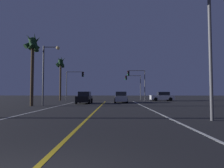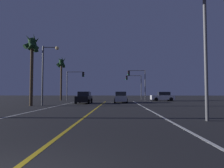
{
  "view_description": "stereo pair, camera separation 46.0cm",
  "coord_description": "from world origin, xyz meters",
  "px_view_note": "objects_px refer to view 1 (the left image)",
  "views": [
    {
      "loc": [
        1.6,
        -2.39,
        1.54
      ],
      "look_at": [
        1.23,
        27.91,
        2.96
      ],
      "focal_mm": 29.82,
      "sensor_mm": 36.0,
      "label": 1
    },
    {
      "loc": [
        2.06,
        -2.39,
        1.54
      ],
      "look_at": [
        1.23,
        27.91,
        2.96
      ],
      "focal_mm": 29.82,
      "sensor_mm": 36.0,
      "label": 2
    }
  ],
  "objects_px": {
    "car_ahead_far": "(121,97)",
    "palm_tree_left_mid": "(33,48)",
    "car_oncoming": "(84,98)",
    "traffic_light_near_right": "(136,78)",
    "street_lamp_left_mid": "(47,67)",
    "traffic_light_far_right": "(133,82)",
    "palm_tree_left_far": "(61,65)",
    "car_crossing_side": "(162,97)",
    "street_lamp_right_near": "(200,35)",
    "traffic_light_near_left": "(75,79)"
  },
  "relations": [
    {
      "from": "car_ahead_far",
      "to": "palm_tree_left_mid",
      "type": "height_order",
      "value": "palm_tree_left_mid"
    },
    {
      "from": "car_oncoming",
      "to": "traffic_light_near_right",
      "type": "relative_size",
      "value": 0.76
    },
    {
      "from": "car_oncoming",
      "to": "street_lamp_left_mid",
      "type": "bearing_deg",
      "value": -40.07
    },
    {
      "from": "car_oncoming",
      "to": "traffic_light_far_right",
      "type": "height_order",
      "value": "traffic_light_far_right"
    },
    {
      "from": "traffic_light_near_right",
      "to": "palm_tree_left_far",
      "type": "xyz_separation_m",
      "value": [
        -14.85,
        3.14,
        2.84
      ]
    },
    {
      "from": "car_oncoming",
      "to": "traffic_light_far_right",
      "type": "relative_size",
      "value": 0.83
    },
    {
      "from": "car_crossing_side",
      "to": "street_lamp_left_mid",
      "type": "distance_m",
      "value": 21.85
    },
    {
      "from": "car_ahead_far",
      "to": "street_lamp_right_near",
      "type": "bearing_deg",
      "value": -168.4
    },
    {
      "from": "traffic_light_near_right",
      "to": "car_oncoming",
      "type": "bearing_deg",
      "value": 40.28
    },
    {
      "from": "car_oncoming",
      "to": "street_lamp_right_near",
      "type": "relative_size",
      "value": 0.58
    },
    {
      "from": "car_oncoming",
      "to": "palm_tree_left_mid",
      "type": "relative_size",
      "value": 0.51
    },
    {
      "from": "car_ahead_far",
      "to": "palm_tree_left_far",
      "type": "height_order",
      "value": "palm_tree_left_far"
    },
    {
      "from": "traffic_light_near_left",
      "to": "street_lamp_left_mid",
      "type": "xyz_separation_m",
      "value": [
        -0.9,
        -11.6,
        0.62
      ]
    },
    {
      "from": "car_crossing_side",
      "to": "car_oncoming",
      "type": "relative_size",
      "value": 1.0
    },
    {
      "from": "car_ahead_far",
      "to": "traffic_light_far_right",
      "type": "bearing_deg",
      "value": -15.82
    },
    {
      "from": "car_ahead_far",
      "to": "traffic_light_near_left",
      "type": "distance_m",
      "value": 10.07
    },
    {
      "from": "traffic_light_far_right",
      "to": "street_lamp_left_mid",
      "type": "xyz_separation_m",
      "value": [
        -12.05,
        -17.1,
        0.76
      ]
    },
    {
      "from": "car_oncoming",
      "to": "palm_tree_left_far",
      "type": "bearing_deg",
      "value": -147.54
    },
    {
      "from": "car_crossing_side",
      "to": "palm_tree_left_far",
      "type": "bearing_deg",
      "value": -5.04
    },
    {
      "from": "traffic_light_near_left",
      "to": "palm_tree_left_mid",
      "type": "xyz_separation_m",
      "value": [
        -2.35,
        -12.43,
        2.68
      ]
    },
    {
      "from": "traffic_light_near_left",
      "to": "car_crossing_side",
      "type": "bearing_deg",
      "value": 4.9
    },
    {
      "from": "palm_tree_left_mid",
      "to": "palm_tree_left_far",
      "type": "height_order",
      "value": "palm_tree_left_far"
    },
    {
      "from": "street_lamp_right_near",
      "to": "palm_tree_left_far",
      "type": "height_order",
      "value": "palm_tree_left_far"
    },
    {
      "from": "traffic_light_far_right",
      "to": "car_ahead_far",
      "type": "bearing_deg",
      "value": 74.18
    },
    {
      "from": "car_oncoming",
      "to": "street_lamp_left_mid",
      "type": "relative_size",
      "value": 0.59
    },
    {
      "from": "car_ahead_far",
      "to": "palm_tree_left_far",
      "type": "xyz_separation_m",
      "value": [
        -11.81,
        8.0,
        6.19
      ]
    },
    {
      "from": "car_oncoming",
      "to": "traffic_light_near_right",
      "type": "xyz_separation_m",
      "value": [
        8.35,
        7.08,
        3.36
      ]
    },
    {
      "from": "street_lamp_left_mid",
      "to": "palm_tree_left_far",
      "type": "height_order",
      "value": "palm_tree_left_far"
    },
    {
      "from": "street_lamp_right_near",
      "to": "palm_tree_left_far",
      "type": "relative_size",
      "value": 0.84
    },
    {
      "from": "traffic_light_far_right",
      "to": "street_lamp_right_near",
      "type": "height_order",
      "value": "street_lamp_right_near"
    },
    {
      "from": "street_lamp_left_mid",
      "to": "traffic_light_near_right",
      "type": "bearing_deg",
      "value": 43.66
    },
    {
      "from": "street_lamp_right_near",
      "to": "palm_tree_left_far",
      "type": "xyz_separation_m",
      "value": [
        -15.63,
        26.6,
        2.23
      ]
    },
    {
      "from": "car_oncoming",
      "to": "traffic_light_far_right",
      "type": "xyz_separation_m",
      "value": [
        8.25,
        12.58,
        3.07
      ]
    },
    {
      "from": "car_ahead_far",
      "to": "street_lamp_left_mid",
      "type": "distance_m",
      "value": 11.96
    },
    {
      "from": "car_crossing_side",
      "to": "palm_tree_left_mid",
      "type": "xyz_separation_m",
      "value": [
        -18.59,
        -13.82,
        5.89
      ]
    },
    {
      "from": "car_ahead_far",
      "to": "traffic_light_near_right",
      "type": "height_order",
      "value": "traffic_light_near_right"
    },
    {
      "from": "traffic_light_near_left",
      "to": "palm_tree_left_far",
      "type": "height_order",
      "value": "palm_tree_left_far"
    },
    {
      "from": "street_lamp_right_near",
      "to": "traffic_light_near_left",
      "type": "bearing_deg",
      "value": -62.85
    },
    {
      "from": "traffic_light_near_right",
      "to": "palm_tree_left_mid",
      "type": "xyz_separation_m",
      "value": [
        -13.6,
        -12.43,
        2.54
      ]
    },
    {
      "from": "car_ahead_far",
      "to": "palm_tree_left_far",
      "type": "relative_size",
      "value": 0.48
    },
    {
      "from": "palm_tree_left_mid",
      "to": "traffic_light_near_right",
      "type": "bearing_deg",
      "value": 42.42
    },
    {
      "from": "traffic_light_near_right",
      "to": "palm_tree_left_far",
      "type": "height_order",
      "value": "palm_tree_left_far"
    },
    {
      "from": "palm_tree_left_far",
      "to": "street_lamp_left_mid",
      "type": "bearing_deg",
      "value": -79.63
    },
    {
      "from": "traffic_light_far_right",
      "to": "street_lamp_left_mid",
      "type": "bearing_deg",
      "value": 54.82
    },
    {
      "from": "car_ahead_far",
      "to": "traffic_light_near_right",
      "type": "distance_m",
      "value": 6.64
    },
    {
      "from": "street_lamp_left_mid",
      "to": "palm_tree_left_mid",
      "type": "height_order",
      "value": "palm_tree_left_mid"
    },
    {
      "from": "car_crossing_side",
      "to": "traffic_light_near_right",
      "type": "relative_size",
      "value": 0.76
    },
    {
      "from": "car_oncoming",
      "to": "street_lamp_right_near",
      "type": "height_order",
      "value": "street_lamp_right_near"
    },
    {
      "from": "traffic_light_near_right",
      "to": "palm_tree_left_far",
      "type": "distance_m",
      "value": 15.44
    },
    {
      "from": "traffic_light_near_left",
      "to": "palm_tree_left_mid",
      "type": "distance_m",
      "value": 12.93
    }
  ]
}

